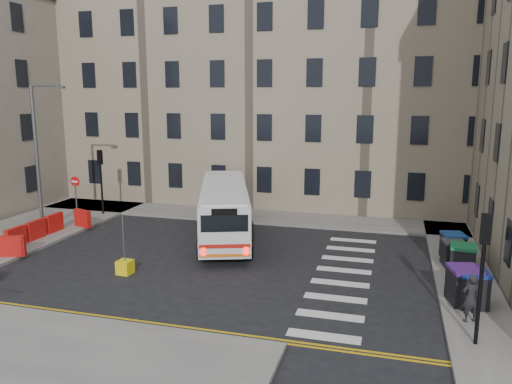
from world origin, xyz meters
The scene contains 18 objects.
ground centered at (0.00, 0.00, 0.00)m, with size 120.00×120.00×0.00m, color black.
pavement_north centered at (-6.00, 8.60, 0.07)m, with size 36.00×3.20×0.15m, color slate.
pavement_east centered at (9.00, 4.00, 0.07)m, with size 2.40×26.00×0.15m, color slate.
pavement_west centered at (-14.00, 1.00, 0.07)m, with size 6.00×22.00×0.15m, color slate.
terrace_north centered at (-7.00, 15.50, 8.62)m, with size 38.30×10.80×17.20m.
traffic_light_east centered at (8.60, -5.50, 2.87)m, with size 0.28×0.22×4.10m.
traffic_light_nw centered at (-12.00, 6.50, 2.87)m, with size 0.28×0.22×4.10m.
streetlamp centered at (-13.00, 2.00, 4.34)m, with size 0.50×0.22×8.14m.
no_entry_north centered at (-12.50, 4.50, 2.08)m, with size 0.60×0.08×3.00m.
roadworks_barriers centered at (-11.84, 0.50, 0.65)m, with size 1.66×6.26×1.00m.
bus centered at (-2.85, 4.00, 1.64)m, with size 5.68×10.62×2.84m.
wheelie_bin_a centered at (8.83, -2.45, 0.82)m, with size 1.21×1.34×1.32m.
wheelie_bin_b centered at (8.60, -2.30, 0.83)m, with size 1.31×1.44×1.36m.
wheelie_bin_c centered at (8.90, 0.79, 0.81)m, with size 1.15×1.29×1.31m.
wheelie_bin_d centered at (8.65, 1.99, 0.73)m, with size 1.06×1.17×1.15m.
wheelie_bin_e centered at (8.74, 2.95, 0.76)m, with size 1.18×1.29×1.22m.
pedestrian centered at (8.61, -3.90, 0.99)m, with size 0.61×0.40×1.67m, color black.
bollard_yellow centered at (-5.15, -2.59, 0.30)m, with size 0.60×0.60×0.60m, color yellow.
Camera 1 is at (5.91, -20.94, 7.67)m, focal length 35.00 mm.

